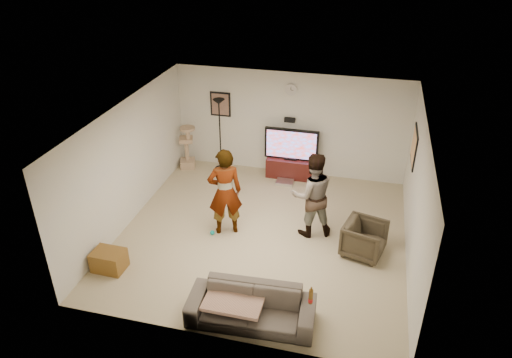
% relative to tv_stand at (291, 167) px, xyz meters
% --- Properties ---
extents(floor, '(5.50, 5.50, 0.02)m').
position_rel_tv_stand_xyz_m(floor, '(-0.09, -2.50, -0.25)').
color(floor, tan).
rests_on(floor, ground).
extents(ceiling, '(5.50, 5.50, 0.02)m').
position_rel_tv_stand_xyz_m(ceiling, '(-0.09, -2.50, 2.27)').
color(ceiling, silver).
rests_on(ceiling, wall_back).
extents(wall_back, '(5.50, 0.04, 2.50)m').
position_rel_tv_stand_xyz_m(wall_back, '(-0.09, 0.25, 1.01)').
color(wall_back, silver).
rests_on(wall_back, floor).
extents(wall_front, '(5.50, 0.04, 2.50)m').
position_rel_tv_stand_xyz_m(wall_front, '(-0.09, -5.25, 1.01)').
color(wall_front, silver).
rests_on(wall_front, floor).
extents(wall_left, '(0.04, 5.50, 2.50)m').
position_rel_tv_stand_xyz_m(wall_left, '(-2.84, -2.50, 1.01)').
color(wall_left, silver).
rests_on(wall_left, floor).
extents(wall_right, '(0.04, 5.50, 2.50)m').
position_rel_tv_stand_xyz_m(wall_right, '(2.66, -2.50, 1.01)').
color(wall_right, silver).
rests_on(wall_right, floor).
extents(wall_clock, '(0.26, 0.04, 0.26)m').
position_rel_tv_stand_xyz_m(wall_clock, '(-0.09, 0.22, 1.86)').
color(wall_clock, white).
rests_on(wall_clock, wall_back).
extents(wall_speaker, '(0.25, 0.10, 0.10)m').
position_rel_tv_stand_xyz_m(wall_speaker, '(-0.09, 0.19, 1.14)').
color(wall_speaker, black).
rests_on(wall_speaker, wall_back).
extents(picture_back, '(0.42, 0.03, 0.52)m').
position_rel_tv_stand_xyz_m(picture_back, '(-1.79, 0.23, 1.36)').
color(picture_back, '#7B5B4D').
rests_on(picture_back, wall_back).
extents(picture_right, '(0.03, 0.78, 0.62)m').
position_rel_tv_stand_xyz_m(picture_right, '(2.64, -0.90, 1.26)').
color(picture_right, '#F5AD71').
rests_on(picture_right, wall_right).
extents(tv_stand, '(1.14, 0.45, 0.47)m').
position_rel_tv_stand_xyz_m(tv_stand, '(0.00, 0.00, 0.00)').
color(tv_stand, '#38100E').
rests_on(tv_stand, floor).
extents(console_box, '(0.40, 0.30, 0.07)m').
position_rel_tv_stand_xyz_m(console_box, '(-0.06, -0.40, -0.20)').
color(console_box, silver).
rests_on(console_box, floor).
extents(tv, '(1.27, 0.08, 0.75)m').
position_rel_tv_stand_xyz_m(tv, '(-0.00, 0.00, 0.61)').
color(tv, black).
rests_on(tv, tv_stand).
extents(tv_screen, '(1.17, 0.01, 0.66)m').
position_rel_tv_stand_xyz_m(tv_screen, '(-0.00, -0.04, 0.61)').
color(tv_screen, '#4679E1').
rests_on(tv_screen, tv).
extents(floor_lamp, '(0.32, 0.32, 1.81)m').
position_rel_tv_stand_xyz_m(floor_lamp, '(-1.74, -0.04, 0.67)').
color(floor_lamp, black).
rests_on(floor_lamp, floor).
extents(cat_tree, '(0.45, 0.45, 1.11)m').
position_rel_tv_stand_xyz_m(cat_tree, '(-2.59, -0.15, 0.32)').
color(cat_tree, tan).
rests_on(cat_tree, floor).
extents(person_left, '(0.78, 0.67, 1.81)m').
position_rel_tv_stand_xyz_m(person_left, '(-0.82, -2.58, 0.67)').
color(person_left, '#A7A9B5').
rests_on(person_left, floor).
extents(person_right, '(1.02, 0.91, 1.73)m').
position_rel_tv_stand_xyz_m(person_right, '(0.81, -2.22, 0.63)').
color(person_right, '#335FA1').
rests_on(person_right, floor).
extents(sofa, '(2.00, 0.88, 0.57)m').
position_rel_tv_stand_xyz_m(sofa, '(0.27, -4.80, 0.05)').
color(sofa, '#4F4740').
rests_on(sofa, floor).
extents(throw_blanket, '(0.90, 0.70, 0.06)m').
position_rel_tv_stand_xyz_m(throw_blanket, '(0.01, -4.80, 0.15)').
color(throw_blanket, tan).
rests_on(throw_blanket, sofa).
extents(beer_bottle, '(0.06, 0.06, 0.25)m').
position_rel_tv_stand_xyz_m(beer_bottle, '(1.17, -4.80, 0.46)').
color(beer_bottle, brown).
rests_on(beer_bottle, sofa).
extents(armchair, '(0.89, 0.88, 0.67)m').
position_rel_tv_stand_xyz_m(armchair, '(1.87, -2.66, 0.10)').
color(armchair, '#352E21').
rests_on(armchair, floor).
extents(side_table, '(0.57, 0.43, 0.37)m').
position_rel_tv_stand_xyz_m(side_table, '(-2.49, -4.21, -0.05)').
color(side_table, brown).
rests_on(side_table, floor).
extents(toy_ball, '(0.09, 0.09, 0.09)m').
position_rel_tv_stand_xyz_m(toy_ball, '(-1.06, -2.77, -0.19)').
color(toy_ball, '#0C9E9D').
rests_on(toy_ball, floor).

